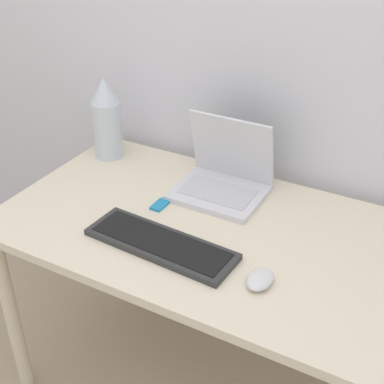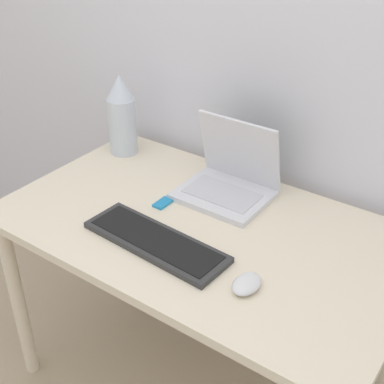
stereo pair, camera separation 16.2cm
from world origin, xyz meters
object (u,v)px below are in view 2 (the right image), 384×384
Objects in this scene: mouse at (247,284)px; keyboard at (156,241)px; laptop at (229,179)px; vase at (122,115)px; mp3_player at (163,203)px.

keyboard is at bearing 177.93° from mouse.
laptop reaches higher than keyboard.
laptop is 0.48m from mouse.
laptop reaches higher than mouse.
vase is at bearing 152.70° from mouse.
vase is (-0.50, 0.03, 0.10)m from laptop.
keyboard is 0.63m from vase.
laptop is at bearing 127.64° from mouse.
vase reaches higher than laptop.
mouse is at bearing -24.29° from mp3_player.
mp3_player is (-0.14, -0.18, -0.05)m from laptop.
keyboard is 1.50× the size of vase.
mouse reaches higher than mp3_player.
laptop is at bearing 86.55° from keyboard.
vase is at bearing 140.16° from keyboard.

